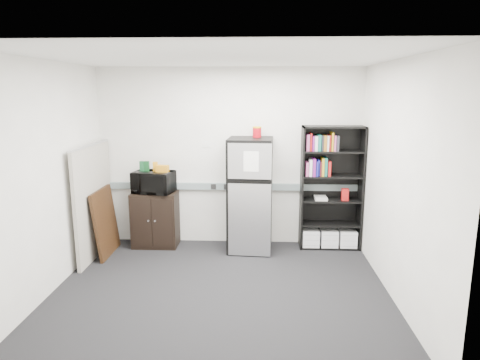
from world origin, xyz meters
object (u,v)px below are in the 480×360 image
Objects in this scene: bookshelf at (331,189)px; refrigerator at (250,195)px; cabinet at (155,219)px; cubicle_partition at (94,201)px; microwave at (154,182)px.

bookshelf reaches higher than refrigerator.
bookshelf is at bearing 1.39° from cabinet.
microwave is at bearing 27.73° from cubicle_partition.
refrigerator is (1.45, -0.08, 0.42)m from cabinet.
cubicle_partition is (-3.43, -0.49, -0.10)m from bookshelf.
microwave reaches higher than cabinet.
bookshelf reaches higher than microwave.
cabinet is at bearing -178.61° from bookshelf.
cubicle_partition is at bearing -171.94° from bookshelf.
bookshelf is 2.19× the size of cabinet.
bookshelf is 2.70m from cabinet.
cabinet is (0.77, 0.42, -0.39)m from cubicle_partition.
microwave is (0.77, 0.40, 0.20)m from cubicle_partition.
bookshelf is 2.66m from microwave.
cabinet is 1.45× the size of microwave.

